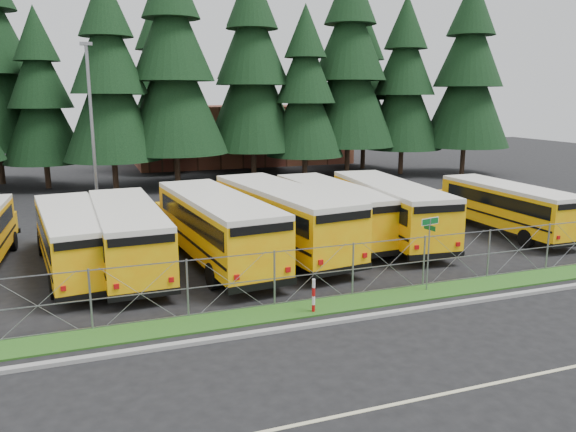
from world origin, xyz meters
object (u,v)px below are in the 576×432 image
Objects in this scene: bus_2 at (127,237)px; bus_6 at (386,211)px; light_standard at (92,124)px; bus_5 at (330,212)px; bus_east at (503,208)px; bus_1 at (73,241)px; street_sign at (429,238)px; bus_4 at (279,219)px; striped_bollard at (314,296)px; bus_3 at (214,229)px.

bus_2 is 0.95× the size of bus_6.
bus_5 is at bearing -43.56° from light_standard.
bus_2 is at bearing 179.13° from bus_east.
street_sign is at bearing -36.26° from bus_1.
striped_bollard is (-1.41, -7.60, -0.94)m from bus_4.
bus_6 is at bearing 171.81° from bus_east.
bus_1 reaches higher than bus_east.
bus_4 is at bearing 176.79° from bus_east.
light_standard is (-4.52, 12.24, 4.00)m from bus_3.
bus_4 is 4.18× the size of street_sign.
light_standard is at bearing 104.32° from bus_3.
bus_1 is at bearing -176.79° from bus_5.
striped_bollard is at bearing -54.69° from bus_2.
street_sign is (-8.94, -6.47, 0.73)m from bus_east.
bus_6 is (5.81, 0.30, -0.07)m from bus_4.
light_standard reaches higher than bus_east.
bus_2 is 12.71m from light_standard.
light_standard is at bearing 115.99° from bus_4.
striped_bollard is (7.56, -7.49, -0.74)m from bus_1.
bus_east is (21.30, -0.47, -0.04)m from bus_1.
bus_6 is 1.11× the size of light_standard.
bus_4 reaches higher than street_sign.
bus_east is 3.53× the size of street_sign.
striped_bollard is at bearing -81.27° from bus_3.
bus_6 is at bearing 1.31° from bus_2.
bus_6 is at bearing -39.68° from light_standard.
bus_3 is at bearing -69.72° from light_standard.
bus_5 is at bearing -0.77° from bus_1.
bus_4 is 7.79m from striped_bollard.
striped_bollard is (5.46, -7.14, -0.80)m from bus_2.
bus_5 is 1.08× the size of bus_east.
bus_east is at bearing -5.56° from bus_3.
bus_4 is at bearing -56.15° from light_standard.
bus_3 is at bearing 179.92° from bus_east.
striped_bollard is at bearing -127.26° from bus_6.
bus_east is at bearing 35.86° from street_sign.
bus_5 is 3.83× the size of street_sign.
bus_6 is at bearing -5.36° from bus_1.
bus_east is at bearing 27.03° from striped_bollard.
bus_5 reaches higher than bus_east.
bus_1 is 21.31m from bus_east.
bus_6 reaches higher than street_sign.
bus_5 is at bearing 91.84° from street_sign.
bus_1 is at bearing -95.99° from light_standard.
bus_4 is 14.45m from light_standard.
street_sign is (-2.41, -7.35, 0.57)m from bus_6.
bus_5 is (10.00, 1.66, 0.02)m from bus_2.
bus_1 is 1.01× the size of light_standard.
street_sign is 21.95m from light_standard.
bus_3 is 13.64m from light_standard.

